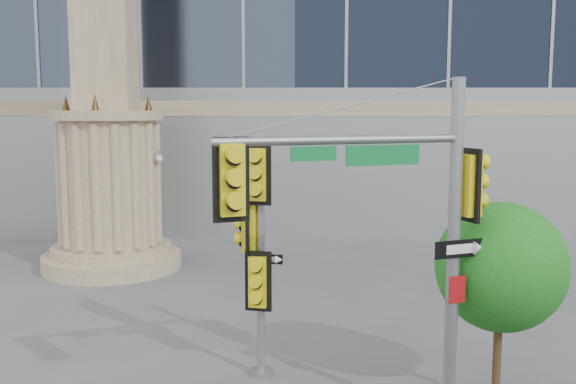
{
  "coord_description": "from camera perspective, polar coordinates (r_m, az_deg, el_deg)",
  "views": [
    {
      "loc": [
        -0.36,
        -11.43,
        5.06
      ],
      "look_at": [
        -0.31,
        2.0,
        3.38
      ],
      "focal_mm": 40.0,
      "sensor_mm": 36.0,
      "label": 1
    }
  ],
  "objects": [
    {
      "name": "ground",
      "position": [
        12.5,
        1.51,
        -16.73
      ],
      "size": [
        120.0,
        120.0,
        0.0
      ],
      "primitive_type": "plane",
      "color": "#545456",
      "rests_on": "ground"
    },
    {
      "name": "secondary_signal_pole",
      "position": [
        12.03,
        -2.79,
        -4.28
      ],
      "size": [
        0.79,
        0.68,
        4.56
      ],
      "rotation": [
        0.0,
        0.0,
        -0.2
      ],
      "color": "slate",
      "rests_on": "ground"
    },
    {
      "name": "main_signal_pole",
      "position": [
        9.86,
        9.82,
        -2.29
      ],
      "size": [
        4.14,
        1.86,
        5.59
      ],
      "rotation": [
        0.0,
        0.0,
        0.36
      ],
      "color": "slate",
      "rests_on": "ground"
    },
    {
      "name": "street_tree",
      "position": [
        11.65,
        18.54,
        -6.77
      ],
      "size": [
        2.28,
        2.22,
        3.55
      ],
      "color": "gray",
      "rests_on": "ground"
    },
    {
      "name": "monument",
      "position": [
        21.2,
        -15.8,
        8.1
      ],
      "size": [
        4.4,
        4.4,
        16.6
      ],
      "color": "gray",
      "rests_on": "ground"
    }
  ]
}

